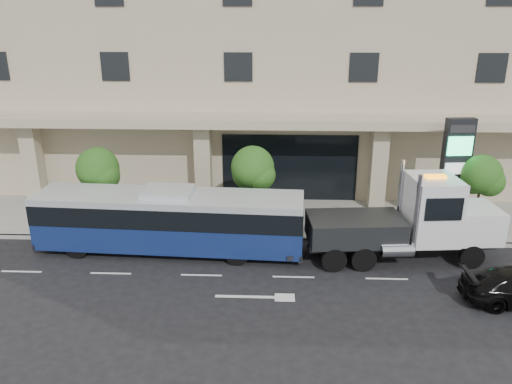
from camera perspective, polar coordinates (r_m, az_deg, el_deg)
ground at (r=23.25m, az=4.19°, el=-7.88°), size 120.00×120.00×0.00m
sidewalk at (r=27.76m, az=3.90°, el=-3.04°), size 120.00×6.00×0.15m
curb at (r=25.01m, az=4.06°, el=-5.65°), size 120.00×0.30×0.15m
convention_center at (r=36.13m, az=3.85°, el=18.23°), size 60.00×17.60×20.00m
tree_left at (r=26.99m, az=-17.57°, el=2.26°), size 2.27×2.20×4.22m
tree_mid at (r=25.38m, az=-0.33°, el=2.47°), size 2.28×2.20×4.38m
tree_right at (r=27.45m, az=24.42°, el=1.53°), size 2.10×2.00×4.04m
city_bus at (r=23.84m, az=-9.85°, el=-3.14°), size 12.66×3.32×3.18m
tow_truck at (r=23.75m, az=17.31°, el=-3.30°), size 9.79×3.10×4.44m
signage_pylon at (r=27.43m, az=21.73°, el=1.99°), size 1.49×0.67×5.78m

